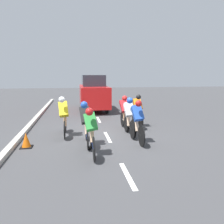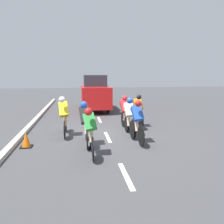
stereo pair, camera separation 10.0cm
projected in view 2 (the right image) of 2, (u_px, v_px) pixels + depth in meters
name	position (u px, v px, depth m)	size (l,w,h in m)	color
ground_plane	(106.00, 134.00, 8.54)	(60.00, 60.00, 0.00)	#424244
lane_stripe_near	(126.00, 175.00, 5.08)	(0.12, 1.40, 0.01)	white
lane_stripe_mid	(108.00, 137.00, 8.19)	(0.12, 1.40, 0.01)	white
lane_stripe_far	(99.00, 120.00, 11.31)	(0.12, 1.40, 0.01)	white
curb	(18.00, 139.00, 7.70)	(0.20, 24.53, 0.14)	#B7B2A8
cyclist_green	(90.00, 130.00, 6.23)	(0.41, 1.72, 1.44)	black
cyclist_red	(125.00, 112.00, 9.14)	(0.41, 1.69, 1.48)	black
cyclist_yellow	(64.00, 115.00, 8.21)	(0.39, 1.65, 1.54)	black
cyclist_orange	(138.00, 110.00, 9.67)	(0.38, 1.72, 1.47)	black
cyclist_black	(85.00, 122.00, 7.14)	(0.40, 1.68, 1.50)	black
cyclist_white	(129.00, 115.00, 8.23)	(0.38, 1.67, 1.50)	black
cyclist_blue	(137.00, 121.00, 7.41)	(0.39, 1.69, 1.50)	black
support_car	(95.00, 93.00, 14.14)	(1.70, 4.11, 2.27)	black
traffic_cone	(26.00, 140.00, 7.02)	(0.36, 0.36, 0.49)	black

